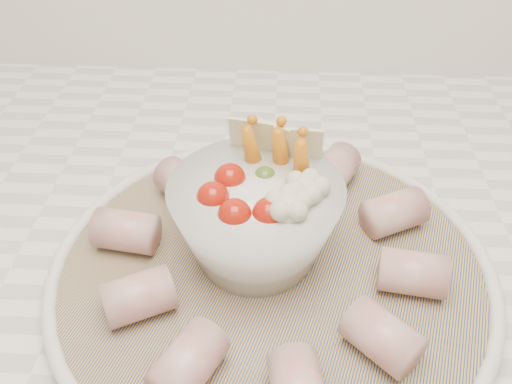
{
  "coord_description": "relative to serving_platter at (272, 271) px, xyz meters",
  "views": [
    {
      "loc": [
        -0.05,
        1.03,
        1.29
      ],
      "look_at": [
        -0.07,
        1.38,
        1.01
      ],
      "focal_mm": 40.0,
      "sensor_mm": 36.0,
      "label": 1
    }
  ],
  "objects": [
    {
      "name": "serving_platter",
      "position": [
        0.0,
        0.0,
        0.0
      ],
      "size": [
        0.47,
        0.47,
        0.02
      ],
      "color": "navy",
      "rests_on": "kitchen_counter"
    },
    {
      "name": "veggie_bowl",
      "position": [
        -0.01,
        0.02,
        0.05
      ],
      "size": [
        0.14,
        0.14,
        0.11
      ],
      "color": "silver",
      "rests_on": "serving_platter"
    },
    {
      "name": "cured_meat_rolls",
      "position": [
        -0.0,
        0.0,
        0.02
      ],
      "size": [
        0.3,
        0.3,
        0.04
      ],
      "color": "#AD4F50",
      "rests_on": "serving_platter"
    }
  ]
}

